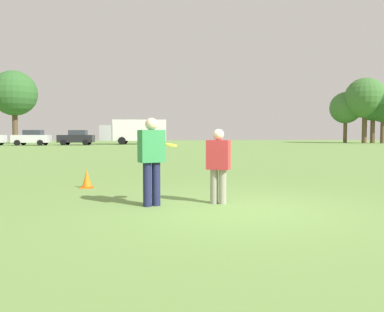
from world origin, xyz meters
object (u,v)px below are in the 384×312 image
at_px(box_truck, 135,131).
at_px(parked_car_center, 77,137).
at_px(frisbee, 170,145).
at_px(traffic_cone, 87,179).
at_px(parked_car_mid_left, 32,138).
at_px(player_defender, 218,162).
at_px(player_thrower, 152,157).

bearing_deg(box_truck, parked_car_center, -159.05).
bearing_deg(frisbee, traffic_cone, 129.00).
distance_m(frisbee, parked_car_mid_left, 42.24).
relative_size(player_defender, frisbee, 5.48).
bearing_deg(traffic_cone, player_thrower, -58.68).
height_order(traffic_cone, parked_car_mid_left, parked_car_mid_left).
distance_m(player_thrower, parked_car_mid_left, 42.32).
bearing_deg(frisbee, parked_car_center, 102.64).
bearing_deg(player_thrower, player_defender, 4.41).
bearing_deg(player_defender, parked_car_center, 103.89).
bearing_deg(player_thrower, parked_car_mid_left, 108.94).
bearing_deg(parked_car_mid_left, player_defender, -69.31).
distance_m(frisbee, box_truck, 43.03).
height_order(player_thrower, player_defender, player_thrower).
height_order(player_thrower, box_truck, box_truck).
bearing_deg(parked_car_center, frisbee, -77.36).
relative_size(player_thrower, frisbee, 6.26).
bearing_deg(traffic_cone, box_truck, 90.02).
relative_size(parked_car_mid_left, box_truck, 0.50).
bearing_deg(parked_car_mid_left, player_thrower, -71.06).
xyz_separation_m(traffic_cone, box_truck, (-0.01, 40.47, 1.52)).
bearing_deg(parked_car_mid_left, traffic_cone, -72.06).
bearing_deg(parked_car_center, box_truck, 20.95).
relative_size(player_defender, parked_car_center, 0.35).
distance_m(traffic_cone, parked_car_center, 38.44).
height_order(frisbee, traffic_cone, frisbee).
bearing_deg(box_truck, player_defender, -86.01).
height_order(player_defender, parked_car_center, parked_car_center).
bearing_deg(box_truck, player_thrower, -87.79).
distance_m(player_thrower, parked_car_center, 41.43).
bearing_deg(player_thrower, parked_car_center, 102.06).
distance_m(parked_car_center, box_truck, 7.53).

